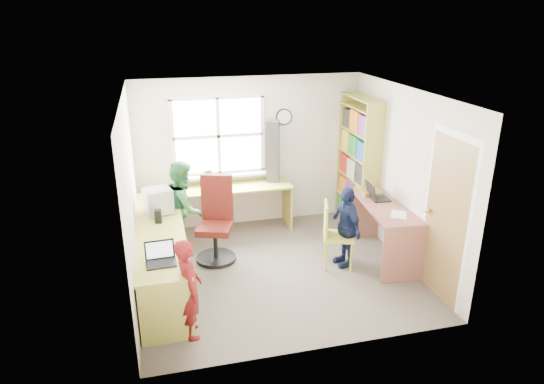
# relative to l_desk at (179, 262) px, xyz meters

# --- Properties ---
(room) EXTENTS (3.64, 3.44, 2.44)m
(room) POSITION_rel_l_desk_xyz_m (1.32, 0.38, 0.76)
(room) COLOR #4D453C
(room) RESTS_ON ground
(l_desk) EXTENTS (2.38, 2.95, 0.75)m
(l_desk) POSITION_rel_l_desk_xyz_m (0.00, 0.00, 0.00)
(l_desk) COLOR #BCB84B
(l_desk) RESTS_ON ground
(right_desk) EXTENTS (0.79, 1.46, 0.80)m
(right_desk) POSITION_rel_l_desk_xyz_m (2.90, 0.26, 0.13)
(right_desk) COLOR #925849
(right_desk) RESTS_ON ground
(bookshelf) EXTENTS (0.30, 1.02, 2.10)m
(bookshelf) POSITION_rel_l_desk_xyz_m (2.96, 1.47, 0.55)
(bookshelf) COLOR #BCB84B
(bookshelf) RESTS_ON ground
(swivel_chair) EXTENTS (0.71, 0.71, 1.20)m
(swivel_chair) POSITION_rel_l_desk_xyz_m (0.58, 0.85, 0.06)
(swivel_chair) COLOR black
(swivel_chair) RESTS_ON ground
(wooden_chair) EXTENTS (0.50, 0.50, 0.92)m
(wooden_chair) POSITION_rel_l_desk_xyz_m (2.10, 0.25, 0.04)
(wooden_chair) COLOR #BFCF45
(wooden_chair) RESTS_ON ground
(crt_monitor) EXTENTS (0.41, 0.38, 0.34)m
(crt_monitor) POSITION_rel_l_desk_xyz_m (-0.18, 0.90, 0.47)
(crt_monitor) COLOR #B9B8BD
(crt_monitor) RESTS_ON l_desk
(laptop_left) EXTENTS (0.34, 0.28, 0.22)m
(laptop_left) POSITION_rel_l_desk_xyz_m (-0.21, -0.50, 0.35)
(laptop_left) COLOR black
(laptop_left) RESTS_ON l_desk
(laptop_right) EXTENTS (0.31, 0.36, 0.24)m
(laptop_right) POSITION_rel_l_desk_xyz_m (2.84, 0.55, 0.40)
(laptop_right) COLOR black
(laptop_right) RESTS_ON right_desk
(speaker_a) EXTENTS (0.09, 0.09, 0.18)m
(speaker_a) POSITION_rel_l_desk_xyz_m (-0.20, 0.57, 0.38)
(speaker_a) COLOR black
(speaker_a) RESTS_ON l_desk
(speaker_b) EXTENTS (0.11, 0.11, 0.19)m
(speaker_b) POSITION_rel_l_desk_xyz_m (-0.19, 1.19, 0.39)
(speaker_b) COLOR black
(speaker_b) RESTS_ON l_desk
(cd_tower) EXTENTS (0.24, 0.23, 0.99)m
(cd_tower) POSITION_rel_l_desk_xyz_m (1.64, 1.79, 0.79)
(cd_tower) COLOR black
(cd_tower) RESTS_ON l_desk
(game_box) EXTENTS (0.30, 0.30, 0.06)m
(game_box) POSITION_rel_l_desk_xyz_m (2.86, 0.73, 0.38)
(game_box) COLOR red
(game_box) RESTS_ON right_desk
(paper_a) EXTENTS (0.21, 0.29, 0.00)m
(paper_a) POSITION_rel_l_desk_xyz_m (-0.19, -0.13, 0.30)
(paper_a) COLOR silver
(paper_a) RESTS_ON l_desk
(paper_b) EXTENTS (0.31, 0.34, 0.00)m
(paper_b) POSITION_rel_l_desk_xyz_m (2.88, -0.06, 0.35)
(paper_b) COLOR silver
(paper_b) RESTS_ON right_desk
(potted_plant) EXTENTS (0.21, 0.18, 0.32)m
(potted_plant) POSITION_rel_l_desk_xyz_m (0.56, 1.68, 0.46)
(potted_plant) COLOR #2D7239
(potted_plant) RESTS_ON l_desk
(person_red) EXTENTS (0.31, 0.44, 1.14)m
(person_red) POSITION_rel_l_desk_xyz_m (0.06, -0.83, 0.12)
(person_red) COLOR maroon
(person_red) RESTS_ON ground
(person_green) EXTENTS (0.63, 0.75, 1.38)m
(person_green) POSITION_rel_l_desk_xyz_m (0.16, 1.14, 0.24)
(person_green) COLOR #2B6D33
(person_green) RESTS_ON ground
(person_navy) EXTENTS (0.35, 0.70, 1.14)m
(person_navy) POSITION_rel_l_desk_xyz_m (2.27, 0.23, 0.11)
(person_navy) COLOR #141E41
(person_navy) RESTS_ON ground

